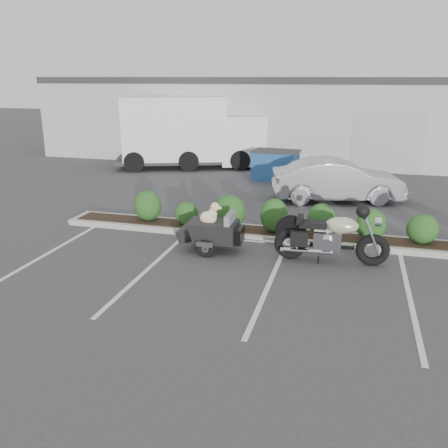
% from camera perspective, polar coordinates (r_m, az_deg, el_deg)
% --- Properties ---
extents(ground, '(90.00, 90.00, 0.00)m').
position_cam_1_polar(ground, '(10.65, -0.24, -4.93)').
color(ground, '#38383A').
rests_on(ground, ground).
extents(planter_kerb, '(12.00, 1.00, 0.15)m').
position_cam_1_polar(planter_kerb, '(12.45, 6.94, -1.33)').
color(planter_kerb, '#9E9E93').
rests_on(planter_kerb, ground).
extents(building, '(26.00, 10.00, 4.00)m').
position_cam_1_polar(building, '(26.70, 9.87, 12.74)').
color(building, '#9EA099').
rests_on(building, ground).
extents(motorcycle, '(2.57, 0.87, 1.47)m').
position_cam_1_polar(motorcycle, '(10.87, 12.74, -1.60)').
color(motorcycle, black).
rests_on(motorcycle, ground).
extents(pet_trailer, '(2.04, 1.14, 1.22)m').
position_cam_1_polar(pet_trailer, '(11.35, -1.45, -0.74)').
color(pet_trailer, black).
rests_on(pet_trailer, ground).
extents(sedan, '(4.54, 2.50, 1.42)m').
position_cam_1_polar(sedan, '(16.34, 13.47, 5.12)').
color(sedan, '#B1B0B8').
rests_on(sedan, ground).
extents(dumpster, '(1.94, 1.43, 1.20)m').
position_cam_1_polar(dumpster, '(19.41, 6.20, 7.08)').
color(dumpster, '#1C4A8C').
rests_on(dumpster, ground).
extents(delivery_truck, '(7.28, 4.41, 3.18)m').
position_cam_1_polar(delivery_truck, '(22.10, -3.91, 10.80)').
color(delivery_truck, silver).
rests_on(delivery_truck, ground).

